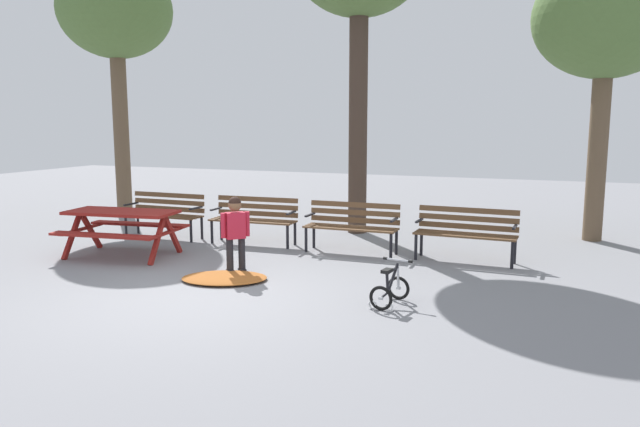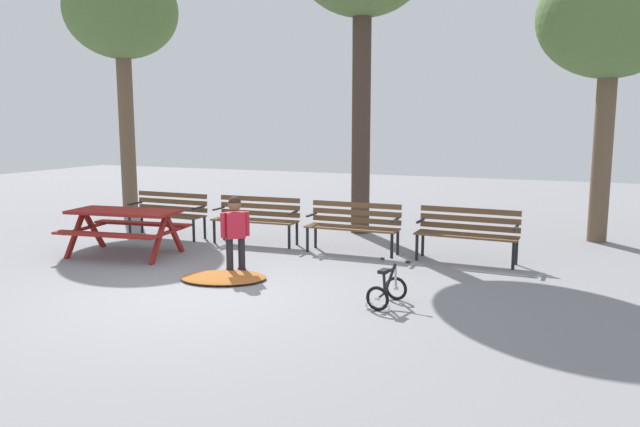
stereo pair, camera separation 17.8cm
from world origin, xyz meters
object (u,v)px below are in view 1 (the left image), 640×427
picnic_table (122,221)px  park_bench_right (352,223)px  park_bench_far_left (165,211)px  kids_bicycle (390,289)px  child_standing (235,228)px  park_bench_far_right (466,230)px  park_bench_left (255,216)px

picnic_table → park_bench_right: park_bench_right is taller
park_bench_far_left → kids_bicycle: bearing=-27.2°
picnic_table → kids_bicycle: picnic_table is taller
park_bench_far_left → child_standing: (2.66, -1.98, 0.17)m
park_bench_right → kids_bicycle: bearing=-62.7°
park_bench_right → park_bench_far_right: bearing=1.8°
park_bench_left → park_bench_right: same height
park_bench_left → kids_bicycle: park_bench_left is taller
park_bench_far_right → kids_bicycle: 2.82m
park_bench_far_left → park_bench_right: 3.80m
park_bench_right → park_bench_far_right: size_ratio=0.99×
park_bench_far_left → park_bench_far_right: size_ratio=0.99×
picnic_table → park_bench_far_right: size_ratio=1.21×
park_bench_far_left → park_bench_left: size_ratio=0.99×
picnic_table → child_standing: (2.32, -0.32, 0.09)m
park_bench_left → park_bench_far_right: same height
kids_bicycle → child_standing: bearing=164.7°
park_bench_right → child_standing: (-1.14, -2.00, 0.17)m
picnic_table → park_bench_far_left: bearing=101.6°
park_bench_right → park_bench_far_left: bearing=-179.6°
park_bench_far_left → picnic_table: bearing=-78.4°
picnic_table → park_bench_left: 2.34m
picnic_table → child_standing: size_ratio=1.71×
kids_bicycle → park_bench_far_right: bearing=79.5°
park_bench_right → child_standing: size_ratio=1.40×
park_bench_far_left → park_bench_far_right: same height
picnic_table → park_bench_far_right: 5.64m
park_bench_far_right → park_bench_right: bearing=-178.2°
picnic_table → park_bench_right: 3.85m
picnic_table → park_bench_far_right: park_bench_far_right is taller
park_bench_left → child_standing: child_standing is taller
park_bench_far_right → picnic_table: bearing=-161.9°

